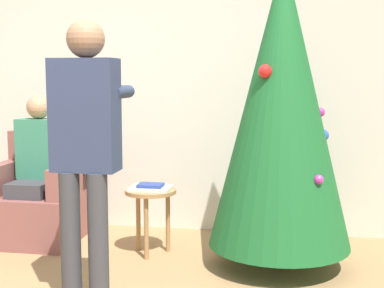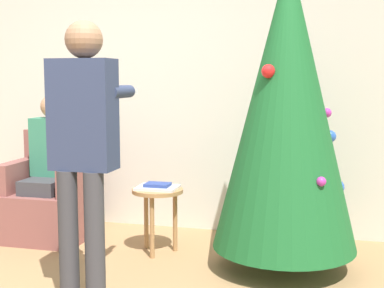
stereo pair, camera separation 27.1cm
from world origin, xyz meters
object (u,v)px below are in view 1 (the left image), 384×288
at_px(armchair, 39,201).
at_px(person_seated, 36,163).
at_px(person_standing, 86,139).
at_px(side_stool, 151,200).
at_px(christmas_tree, 281,104).

height_order(armchair, person_seated, person_seated).
bearing_deg(person_seated, person_standing, -52.49).
xyz_separation_m(armchair, side_stool, (1.02, -0.18, 0.09)).
relative_size(christmas_tree, person_seated, 1.80).
xyz_separation_m(person_seated, person_standing, (0.90, -1.17, 0.35)).
xyz_separation_m(christmas_tree, person_standing, (-1.11, -0.89, -0.17)).
height_order(christmas_tree, person_standing, christmas_tree).
distance_m(christmas_tree, side_stool, 1.25).
distance_m(christmas_tree, armchair, 2.20).
distance_m(christmas_tree, person_seated, 2.09).
relative_size(armchair, person_standing, 0.53).
bearing_deg(person_standing, armchair, 126.99).
relative_size(armchair, person_seated, 0.74).
bearing_deg(christmas_tree, person_seated, 172.17).
bearing_deg(armchair, person_seated, -90.00).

